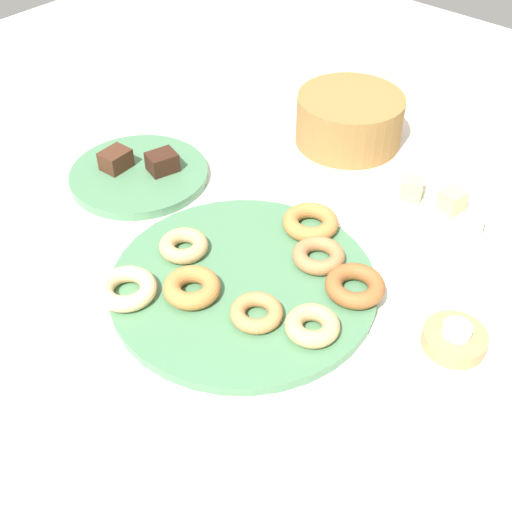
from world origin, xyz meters
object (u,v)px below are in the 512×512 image
at_px(donut_0, 319,256).
at_px(donut_6, 311,222).
at_px(donut_3, 127,289).
at_px(donut_7, 192,287).
at_px(fruit_bowl, 426,213).
at_px(cake_plate, 139,175).
at_px(tealight, 457,330).
at_px(basket, 349,120).
at_px(melon_chunk_left, 412,189).
at_px(donut_4, 355,286).
at_px(melon_chunk_right, 452,201).
at_px(brownie_far, 162,162).
at_px(donut_plate, 243,284).
at_px(donut_2, 256,313).
at_px(brownie_near, 116,160).
at_px(candle_holder, 454,339).
at_px(donut_1, 184,246).
at_px(donut_5, 312,326).

bearing_deg(donut_0, donut_6, 136.60).
bearing_deg(donut_3, donut_7, 42.41).
height_order(donut_0, fruit_bowl, donut_0).
height_order(donut_0, cake_plate, donut_0).
relative_size(donut_7, tealight, 2.10).
xyz_separation_m(cake_plate, tealight, (0.65, 0.02, 0.02)).
bearing_deg(basket, melon_chunk_left, -29.60).
relative_size(donut_0, cake_plate, 0.32).
distance_m(donut_0, donut_6, 0.08).
bearing_deg(donut_6, fruit_bowl, 52.56).
relative_size(donut_4, donut_6, 0.97).
bearing_deg(fruit_bowl, melon_chunk_right, 23.20).
distance_m(donut_0, donut_7, 0.21).
relative_size(brownie_far, melon_chunk_right, 1.46).
bearing_deg(tealight, donut_7, -151.69).
height_order(donut_6, brownie_far, brownie_far).
bearing_deg(donut_4, melon_chunk_right, 86.30).
xyz_separation_m(donut_4, fruit_bowl, (-0.02, 0.24, -0.01)).
relative_size(donut_plate, donut_3, 4.58).
distance_m(donut_2, cake_plate, 0.44).
xyz_separation_m(donut_plate, cake_plate, (-0.35, 0.09, 0.00)).
relative_size(cake_plate, fruit_bowl, 1.32).
relative_size(brownie_near, melon_chunk_right, 1.46).
distance_m(cake_plate, melon_chunk_right, 0.57).
bearing_deg(donut_4, candle_holder, 6.81).
xyz_separation_m(donut_7, brownie_far, (-0.28, 0.19, 0.01)).
distance_m(donut_4, cake_plate, 0.49).
bearing_deg(fruit_bowl, donut_plate, -110.76).
xyz_separation_m(donut_4, brownie_far, (-0.46, 0.03, 0.01)).
distance_m(fruit_bowl, melon_chunk_left, 0.05).
height_order(donut_1, brownie_near, brownie_near).
bearing_deg(brownie_far, melon_chunk_left, 27.45).
distance_m(donut_7, brownie_far, 0.34).
bearing_deg(melon_chunk_right, donut_4, -93.70).
bearing_deg(brownie_near, basket, 56.46).
bearing_deg(donut_0, candle_holder, -0.08).
xyz_separation_m(donut_0, cake_plate, (-0.41, -0.02, -0.02)).
relative_size(candle_holder, melon_chunk_right, 2.55).
bearing_deg(brownie_far, donut_plate, -21.27).
relative_size(donut_7, candle_holder, 0.94).
distance_m(donut_2, donut_7, 0.11).
bearing_deg(donut_plate, melon_chunk_right, 65.19).
distance_m(donut_1, donut_2, 0.19).
relative_size(donut_3, donut_4, 1.00).
height_order(basket, melon_chunk_left, basket).
height_order(donut_5, basket, basket).
height_order(donut_7, cake_plate, donut_7).
bearing_deg(donut_1, donut_plate, 6.36).
distance_m(donut_6, fruit_bowl, 0.21).
bearing_deg(donut_5, melon_chunk_left, 98.79).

